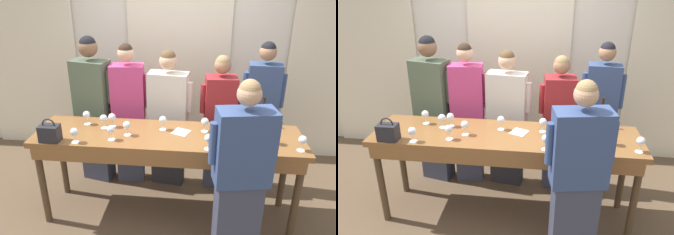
{
  "view_description": "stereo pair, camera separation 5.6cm",
  "coord_description": "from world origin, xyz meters",
  "views": [
    {
      "loc": [
        0.31,
        -2.88,
        2.43
      ],
      "look_at": [
        0.0,
        0.07,
        1.12
      ],
      "focal_mm": 35.0,
      "sensor_mm": 36.0,
      "label": 1
    },
    {
      "loc": [
        0.36,
        -2.88,
        2.43
      ],
      "look_at": [
        0.0,
        0.07,
        1.12
      ],
      "focal_mm": 35.0,
      "sensor_mm": 36.0,
      "label": 2
    }
  ],
  "objects": [
    {
      "name": "wine_glass_front_right",
      "position": [
        -0.52,
        -0.18,
        1.08
      ],
      "size": [
        0.08,
        0.08,
        0.15
      ],
      "color": "white",
      "rests_on": "tasting_bar"
    },
    {
      "name": "wine_glass_by_bottle",
      "position": [
        -0.66,
        0.07,
        1.08
      ],
      "size": [
        0.08,
        0.08,
        0.15
      ],
      "color": "white",
      "rests_on": "tasting_bar"
    },
    {
      "name": "curtain_panel_left",
      "position": [
        -2.12,
        1.48,
        1.34
      ],
      "size": [
        1.37,
        0.03,
        2.69
      ],
      "color": "#EFE5C6",
      "rests_on": "ground_plane"
    },
    {
      "name": "napkin",
      "position": [
        0.13,
        0.05,
        0.98
      ],
      "size": [
        0.2,
        0.2,
        0.0
      ],
      "color": "white",
      "rests_on": "tasting_bar"
    },
    {
      "name": "wine_glass_back_right",
      "position": [
        1.23,
        -0.21,
        1.08
      ],
      "size": [
        0.08,
        0.08,
        0.15
      ],
      "color": "white",
      "rests_on": "tasting_bar"
    },
    {
      "name": "guest_striped_shirt",
      "position": [
        0.54,
        0.62,
        0.83
      ],
      "size": [
        0.46,
        0.29,
        1.63
      ],
      "color": "#383D51",
      "rests_on": "ground_plane"
    },
    {
      "name": "guest_pink_top",
      "position": [
        -0.53,
        0.62,
        0.89
      ],
      "size": [
        0.5,
        0.26,
        1.74
      ],
      "color": "#383D51",
      "rests_on": "ground_plane"
    },
    {
      "name": "host_pouring",
      "position": [
        0.67,
        -0.53,
        0.87
      ],
      "size": [
        0.57,
        0.31,
        1.72
      ],
      "color": "#383D51",
      "rests_on": "ground_plane"
    },
    {
      "name": "wine_glass_by_handbag",
      "position": [
        -0.86,
        0.14,
        1.08
      ],
      "size": [
        0.08,
        0.08,
        0.15
      ],
      "color": "white",
      "rests_on": "tasting_bar"
    },
    {
      "name": "wine_bottle",
      "position": [
        0.95,
        0.28,
        1.1
      ],
      "size": [
        0.08,
        0.08,
        0.32
      ],
      "color": "black",
      "rests_on": "tasting_bar"
    },
    {
      "name": "guest_cream_sweater",
      "position": [
        -0.06,
        0.62,
        0.86
      ],
      "size": [
        0.57,
        0.28,
        1.68
      ],
      "color": "#28282D",
      "rests_on": "ground_plane"
    },
    {
      "name": "wall_back",
      "position": [
        0.0,
        1.54,
        1.4
      ],
      "size": [
        12.0,
        0.06,
        2.8
      ],
      "color": "silver",
      "rests_on": "ground_plane"
    },
    {
      "name": "wine_glass_front_left",
      "position": [
        1.02,
        -0.1,
        1.08
      ],
      "size": [
        0.08,
        0.08,
        0.15
      ],
      "color": "white",
      "rests_on": "tasting_bar"
    },
    {
      "name": "wine_glass_back_left",
      "position": [
        0.4,
        -0.27,
        1.08
      ],
      "size": [
        0.08,
        0.08,
        0.15
      ],
      "color": "white",
      "rests_on": "tasting_bar"
    },
    {
      "name": "wine_glass_front_mid",
      "position": [
        -0.05,
        0.09,
        1.08
      ],
      "size": [
        0.08,
        0.08,
        0.15
      ],
      "color": "white",
      "rests_on": "tasting_bar"
    },
    {
      "name": "tasting_bar",
      "position": [
        0.0,
        -0.02,
        0.87
      ],
      "size": [
        2.65,
        0.66,
        0.97
      ],
      "color": "brown",
      "rests_on": "ground_plane"
    },
    {
      "name": "wine_glass_center_mid",
      "position": [
        0.52,
        0.15,
        1.08
      ],
      "size": [
        0.08,
        0.08,
        0.15
      ],
      "color": "white",
      "rests_on": "tasting_bar"
    },
    {
      "name": "wine_glass_back_mid",
      "position": [
        -0.58,
        0.11,
        1.08
      ],
      "size": [
        0.08,
        0.08,
        0.15
      ],
      "color": "white",
      "rests_on": "tasting_bar"
    },
    {
      "name": "guest_navy_coat",
      "position": [
        1.0,
        0.62,
        0.93
      ],
      "size": [
        0.47,
        0.25,
        1.79
      ],
      "color": "#383D51",
      "rests_on": "ground_plane"
    },
    {
      "name": "curtain_panel_center",
      "position": [
        0.0,
        1.48,
        1.34
      ],
      "size": [
        1.37,
        0.03,
        2.69
      ],
      "color": "#EFE5C6",
      "rests_on": "ground_plane"
    },
    {
      "name": "ground_plane",
      "position": [
        0.0,
        0.0,
        0.0
      ],
      "size": [
        18.0,
        18.0,
        0.0
      ],
      "primitive_type": "plane",
      "color": "brown"
    },
    {
      "name": "wine_glass_near_host",
      "position": [
        -0.39,
        -0.06,
        1.08
      ],
      "size": [
        0.08,
        0.08,
        0.15
      ],
      "color": "white",
      "rests_on": "tasting_bar"
    },
    {
      "name": "wine_glass_center_left",
      "position": [
        -0.84,
        -0.26,
        1.08
      ],
      "size": [
        0.08,
        0.08,
        0.15
      ],
      "color": "white",
      "rests_on": "tasting_bar"
    },
    {
      "name": "wine_glass_center_right",
      "position": [
        0.37,
        0.09,
        1.08
      ],
      "size": [
        0.08,
        0.08,
        0.15
      ],
      "color": "white",
      "rests_on": "tasting_bar"
    },
    {
      "name": "handbag",
      "position": [
        -1.09,
        -0.26,
        1.06
      ],
      "size": [
        0.19,
        0.13,
        0.23
      ],
      "color": "#232328",
      "rests_on": "tasting_bar"
    },
    {
      "name": "guest_olive_jacket",
      "position": [
        -0.95,
        0.62,
        0.93
      ],
      "size": [
        0.54,
        0.33,
        1.81
      ],
      "color": "#383D51",
      "rests_on": "ground_plane"
    }
  ]
}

